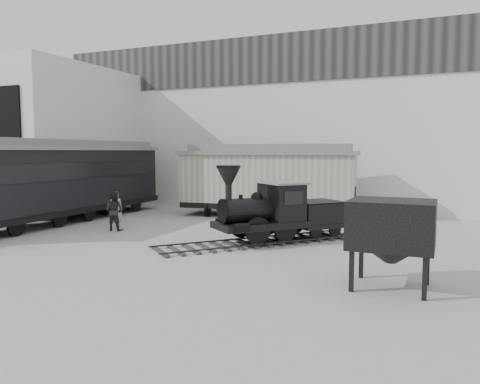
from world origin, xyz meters
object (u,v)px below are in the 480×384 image
at_px(boxcar, 268,179).
at_px(locomotive, 275,214).
at_px(passenger_coach, 63,180).
at_px(coal_hopper, 391,231).
at_px(visitor_a, 116,209).
at_px(visitor_b, 114,211).

bearing_deg(boxcar, locomotive, -74.26).
distance_m(passenger_coach, coal_hopper, 18.13).
height_order(locomotive, visitor_a, locomotive).
bearing_deg(passenger_coach, locomotive, -5.79).
bearing_deg(visitor_b, visitor_a, -62.09).
relative_size(boxcar, passenger_coach, 0.69).
bearing_deg(visitor_a, passenger_coach, -36.59).
distance_m(passenger_coach, visitor_b, 4.64).
xyz_separation_m(locomotive, boxcar, (-2.80, 7.08, 1.02)).
height_order(locomotive, visitor_b, locomotive).
bearing_deg(coal_hopper, visitor_a, 158.70).
bearing_deg(locomotive, visitor_a, -142.69).
bearing_deg(passenger_coach, visitor_a, -7.35).
bearing_deg(locomotive, passenger_coach, -143.37).
height_order(visitor_a, coal_hopper, coal_hopper).
relative_size(locomotive, visitor_a, 4.41).
distance_m(visitor_b, coal_hopper, 13.67).
distance_m(boxcar, coal_hopper, 14.33).
bearing_deg(locomotive, visitor_b, -136.53).
height_order(passenger_coach, visitor_a, passenger_coach).
bearing_deg(coal_hopper, passenger_coach, 161.93).
bearing_deg(passenger_coach, boxcar, 32.07).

